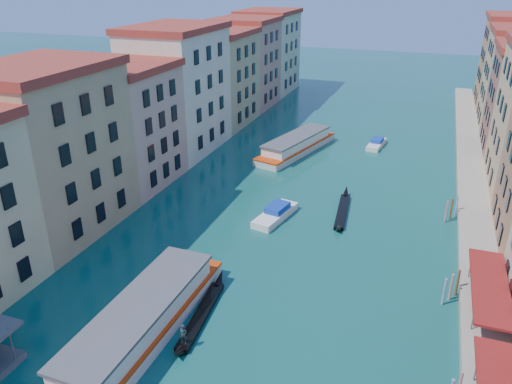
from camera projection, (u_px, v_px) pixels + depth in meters
left_bank_palazzos at (159, 103)px, 79.30m from camera, size 12.80×128.40×21.00m
quay at (473, 197)px, 68.52m from camera, size 4.00×140.00×1.00m
mooring_poles_right at (450, 370)px, 38.03m from camera, size 1.44×54.24×3.20m
vaporetto_near at (141, 321)px, 42.89m from camera, size 5.38×22.58×3.35m
vaporetto_far at (297, 145)px, 86.33m from camera, size 9.59×20.58×2.99m
gondola_fore at (201, 313)px, 45.59m from camera, size 2.17×12.98×2.59m
gondola_far at (342, 210)px, 65.28m from camera, size 2.25×13.09×1.85m
motorboat_mid at (276, 213)px, 63.69m from camera, size 4.03×8.35×1.66m
motorboat_far at (377, 143)px, 89.44m from camera, size 2.91×6.98×1.40m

